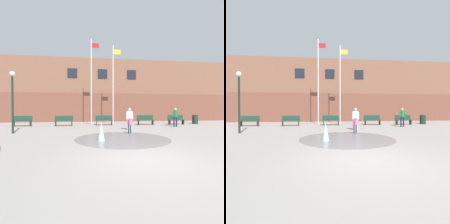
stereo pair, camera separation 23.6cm
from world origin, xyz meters
The scene contains 15 objects.
ground_plane centered at (0.00, 0.00, 0.00)m, with size 100.00×100.00×0.00m, color gray.
library_building centered at (0.00, 18.63, 3.75)m, with size 36.00×6.05×7.49m.
splash_fountain centered at (-0.34, 3.64, 0.16)m, with size 4.86×4.86×0.89m.
park_bench_far_left centered at (-7.39, 11.09, 0.48)m, with size 1.60×0.44×0.91m.
park_bench_under_left_flagpole centered at (-3.85, 10.98, 0.48)m, with size 1.60×0.44×0.91m.
park_bench_under_right_flagpole centered at (-0.22, 11.18, 0.48)m, with size 1.60×0.44×0.91m.
park_bench_near_trashcan centered at (3.72, 11.06, 0.48)m, with size 1.60×0.44×0.91m.
park_bench_far_right centered at (6.81, 11.02, 0.48)m, with size 1.60×0.44×0.91m.
adult_in_red centered at (5.70, 9.03, 0.93)m, with size 0.50×0.36×1.59m.
child_with_pink_shirt centered at (0.88, 5.58, 0.58)m, with size 0.31×0.23×0.99m.
teen_by_trashcan centered at (1.28, 7.30, 0.93)m, with size 0.50×0.25×1.59m.
flagpole_left centered at (-1.35, 12.10, 4.40)m, with size 0.80×0.10×8.30m.
flagpole_right centered at (0.79, 12.10, 4.13)m, with size 0.80×0.10×7.76m.
lamp_post_left_lane centered at (-6.32, 6.52, 2.52)m, with size 0.32×0.32×3.86m.
trash_can centered at (8.99, 11.27, 0.45)m, with size 0.56×0.56×0.90m, color #193323.
Camera 2 is at (-1.43, -5.04, 1.55)m, focal length 28.00 mm.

